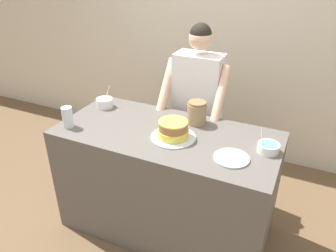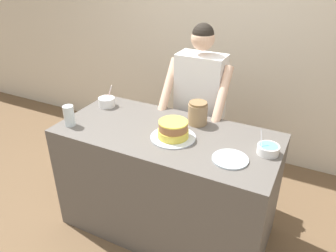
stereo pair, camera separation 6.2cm
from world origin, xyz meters
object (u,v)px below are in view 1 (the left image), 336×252
frosting_bowl_pink (105,102)px  ceramic_plate (231,158)px  frosting_bowl_blue (268,147)px  drinking_glass (68,117)px  stoneware_jar (197,113)px  cake (173,131)px  person_baker (197,99)px

frosting_bowl_pink → ceramic_plate: frosting_bowl_pink is taller
frosting_bowl_blue → drinking_glass: (-1.40, -0.27, 0.04)m
frosting_bowl_blue → ceramic_plate: bearing=-136.7°
frosting_bowl_blue → frosting_bowl_pink: (-1.36, 0.13, 0.01)m
frosting_bowl_blue → drinking_glass: bearing=-169.0°
frosting_bowl_blue → drinking_glass: size_ratio=1.01×
stoneware_jar → drinking_glass: bearing=-151.4°
cake → drinking_glass: drinking_glass is taller
ceramic_plate → frosting_bowl_blue: bearing=43.3°
cake → frosting_bowl_pink: (-0.73, 0.23, -0.02)m
person_baker → frosting_bowl_pink: bearing=-148.7°
person_baker → ceramic_plate: (0.50, -0.72, -0.03)m
cake → frosting_bowl_blue: 0.64m
person_baker → stoneware_jar: person_baker is taller
person_baker → cake: bearing=-84.6°
ceramic_plate → stoneware_jar: 0.53m
person_baker → drinking_glass: size_ratio=9.98×
person_baker → frosting_bowl_pink: (-0.67, -0.41, 0.00)m
person_baker → cake: person_baker is taller
frosting_bowl_blue → frosting_bowl_pink: 1.36m
frosting_bowl_pink → person_baker: bearing=31.3°
cake → frosting_bowl_blue: (0.63, 0.09, -0.02)m
person_baker → drinking_glass: bearing=-131.2°
cake → ceramic_plate: (0.44, -0.09, -0.05)m
cake → stoneware_jar: size_ratio=1.82×
frosting_bowl_blue → frosting_bowl_pink: bearing=174.5°
cake → drinking_glass: bearing=-167.0°
ceramic_plate → frosting_bowl_pink: bearing=165.0°
person_baker → frosting_bowl_blue: person_baker is taller
cake → stoneware_jar: stoneware_jar is taller
frosting_bowl_pink → stoneware_jar: 0.80m
ceramic_plate → stoneware_jar: stoneware_jar is taller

